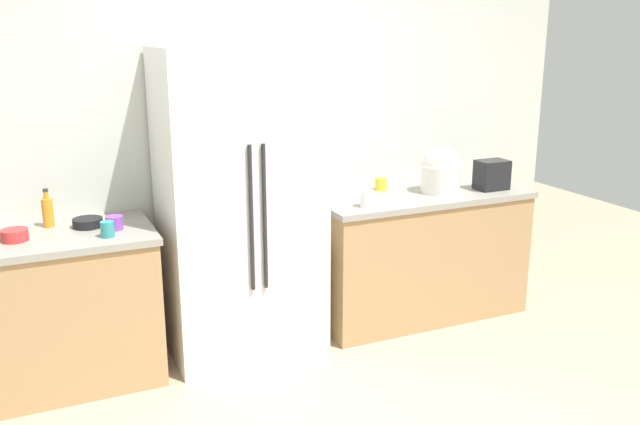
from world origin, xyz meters
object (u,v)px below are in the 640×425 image
(refrigerator, at_px, (240,204))
(bowl_a, at_px, (88,223))
(cup_d, at_px, (107,229))
(toaster, at_px, (492,175))
(cup_b, at_px, (367,199))
(rice_cooker, at_px, (441,172))
(bottle_a, at_px, (48,212))
(bowl_b, at_px, (15,235))
(cup_c, at_px, (114,223))
(cup_a, at_px, (381,184))

(refrigerator, xyz_separation_m, bowl_a, (-0.88, 0.07, -0.03))
(cup_d, relative_size, bowl_a, 0.52)
(toaster, height_order, bowl_a, toaster)
(cup_b, height_order, bowl_a, cup_b)
(toaster, relative_size, rice_cooker, 0.69)
(rice_cooker, height_order, bottle_a, rice_cooker)
(cup_b, distance_m, bowl_b, 2.06)
(cup_c, height_order, bowl_a, cup_c)
(refrigerator, relative_size, bowl_a, 11.29)
(bottle_a, distance_m, cup_d, 0.44)
(cup_c, distance_m, cup_d, 0.14)
(cup_a, distance_m, cup_b, 0.48)
(toaster, xyz_separation_m, bowl_b, (-3.08, 0.07, -0.07))
(bottle_a, xyz_separation_m, bowl_a, (0.20, -0.10, -0.06))
(cup_c, xyz_separation_m, bowl_a, (-0.13, 0.11, -0.01))
(bottle_a, distance_m, bowl_b, 0.28)
(rice_cooker, bearing_deg, bowl_a, 177.25)
(refrigerator, distance_m, rice_cooker, 1.43)
(cup_b, relative_size, bowl_a, 0.64)
(toaster, bearing_deg, rice_cooker, 168.66)
(refrigerator, relative_size, bottle_a, 8.46)
(refrigerator, relative_size, cup_c, 19.78)
(toaster, distance_m, bowl_b, 3.08)
(cup_b, distance_m, bowl_a, 1.69)
(cup_d, height_order, bowl_a, cup_d)
(cup_b, bearing_deg, bowl_b, 175.92)
(refrigerator, bearing_deg, rice_cooker, -1.63)
(bottle_a, height_order, cup_d, bottle_a)
(toaster, bearing_deg, cup_c, 178.33)
(toaster, relative_size, cup_c, 2.26)
(cup_a, xyz_separation_m, cup_d, (-1.89, -0.35, 0.00))
(cup_b, bearing_deg, cup_c, 174.52)
(rice_cooker, xyz_separation_m, bottle_a, (-2.52, 0.21, -0.05))
(cup_d, distance_m, bowl_a, 0.26)
(cup_a, height_order, cup_c, cup_a)
(cup_b, relative_size, bowl_b, 0.76)
(toaster, relative_size, cup_a, 2.49)
(rice_cooker, relative_size, cup_c, 3.28)
(cup_b, relative_size, cup_d, 1.23)
(rice_cooker, relative_size, cup_a, 3.62)
(refrigerator, height_order, toaster, refrigerator)
(toaster, height_order, cup_c, toaster)
(bottle_a, distance_m, cup_c, 0.40)
(cup_a, distance_m, cup_d, 1.93)
(cup_d, bearing_deg, bowl_b, 164.09)
(toaster, bearing_deg, bowl_b, 178.63)
(refrigerator, height_order, cup_d, refrigerator)
(bottle_a, height_order, bowl_a, bottle_a)
(cup_d, xyz_separation_m, bowl_b, (-0.46, 0.13, -0.01))
(bottle_a, height_order, bowl_b, bottle_a)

